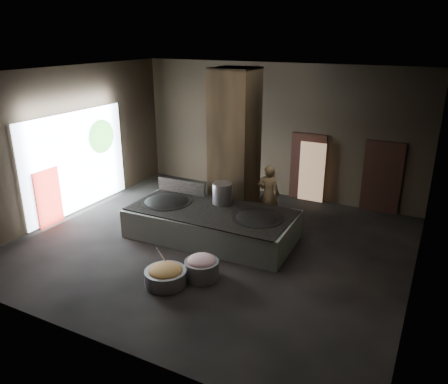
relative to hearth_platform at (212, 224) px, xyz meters
The scene contains 28 objects.
floor 0.62m from the hearth_platform, 56.12° to the right, with size 10.00×9.00×0.10m, color black.
ceiling 4.18m from the hearth_platform, 56.12° to the right, with size 10.00×9.00×0.10m, color black.
back_wall 4.59m from the hearth_platform, 86.77° to the left, with size 10.00×0.10×4.50m, color black.
front_wall 5.25m from the hearth_platform, 87.24° to the right, with size 10.00×0.10×4.50m, color black.
left_wall 5.17m from the hearth_platform, behind, with size 0.10×9.00×4.50m, color black.
right_wall 5.61m from the hearth_platform, ahead, with size 0.10×9.00×4.50m, color black.
pillar 2.42m from the hearth_platform, 92.34° to the left, with size 1.20×1.20×4.50m, color black.
hearth_platform is the anchor object (origin of this frame).
platform_cap 0.42m from the hearth_platform, 135.00° to the left, with size 4.46×2.14×0.03m, color black.
wok_left 1.49m from the hearth_platform, behind, with size 1.44×1.44×0.40m, color black.
wok_left_rim 1.51m from the hearth_platform, behind, with size 1.47×1.47×0.05m, color black.
wok_right 1.40m from the hearth_platform, ahead, with size 1.34×1.34×0.38m, color black.
wok_right_rim 1.42m from the hearth_platform, ahead, with size 1.37×1.37×0.05m, color black.
stock_pot 0.92m from the hearth_platform, 84.81° to the left, with size 0.56×0.56×0.59m, color #A0A2A7.
splash_guard 1.75m from the hearth_platform, 152.65° to the left, with size 1.59×0.06×0.40m, color black.
cook 2.03m from the hearth_platform, 59.47° to the left, with size 0.65×0.42×1.79m, color #9D7C50.
veg_basin 2.65m from the hearth_platform, 84.46° to the right, with size 0.95×0.95×0.35m, color gray.
veg_fill 2.64m from the hearth_platform, 84.46° to the right, with size 0.78×0.78×0.24m, color #A0A34F.
ladle 2.49m from the hearth_platform, 87.57° to the right, with size 0.03×0.03×0.75m, color #A0A2A7.
meat_basin 2.19m from the hearth_platform, 67.27° to the right, with size 0.80×0.80×0.44m, color gray.
meat_fill 2.18m from the hearth_platform, 67.27° to the right, with size 0.66×0.66×0.25m, color #D37E8D.
doorway_near 4.40m from the hearth_platform, 70.68° to the left, with size 1.18×0.08×2.38m, color black.
doorway_near_glow 4.29m from the hearth_platform, 67.17° to the left, with size 0.85×0.04×2.01m, color #8C6647.
doorway_far 5.66m from the hearth_platform, 46.88° to the left, with size 1.18×0.08×2.38m, color black.
doorway_far_glow 5.70m from the hearth_platform, 46.91° to the left, with size 0.78×0.04×1.85m, color #8C6647.
left_opening 4.87m from the hearth_platform, behind, with size 0.04×4.20×3.10m, color white.
pavilion_sliver 4.89m from the hearth_platform, 162.63° to the right, with size 0.05×0.90×1.70m, color maroon.
tree_silhouette 5.04m from the hearth_platform, 168.39° to the left, with size 0.28×1.10×1.10m, color #194714.
Camera 1 is at (5.15, -9.34, 5.38)m, focal length 35.00 mm.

